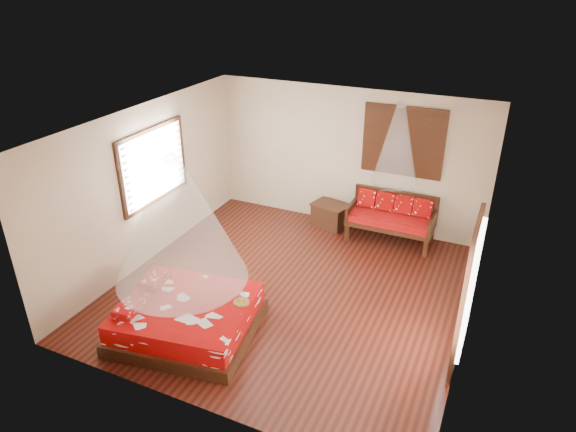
# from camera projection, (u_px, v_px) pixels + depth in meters

# --- Properties ---
(room) EXTENTS (5.54, 5.54, 2.84)m
(room) POSITION_uv_depth(u_px,v_px,m) (291.00, 214.00, 7.89)
(room) COLOR black
(room) RESTS_ON ground
(bed) EXTENTS (2.16, 2.01, 0.63)m
(bed) POSITION_uv_depth(u_px,v_px,m) (187.00, 318.00, 7.45)
(bed) COLOR black
(bed) RESTS_ON floor
(daybed) EXTENTS (1.63, 0.72, 0.94)m
(daybed) POSITION_uv_depth(u_px,v_px,m) (392.00, 216.00, 9.82)
(daybed) COLOR black
(daybed) RESTS_ON floor
(storage_chest) EXTENTS (0.82, 0.68, 0.49)m
(storage_chest) POSITION_uv_depth(u_px,v_px,m) (331.00, 215.00, 10.48)
(storage_chest) COLOR black
(storage_chest) RESTS_ON floor
(shutter_panel) EXTENTS (1.52, 0.06, 1.32)m
(shutter_panel) POSITION_uv_depth(u_px,v_px,m) (403.00, 142.00, 9.49)
(shutter_panel) COLOR black
(shutter_panel) RESTS_ON wall_back
(window_left) EXTENTS (0.10, 1.74, 1.34)m
(window_left) POSITION_uv_depth(u_px,v_px,m) (154.00, 166.00, 8.93)
(window_left) COLOR black
(window_left) RESTS_ON wall_left
(glazed_door) EXTENTS (0.08, 1.02, 2.16)m
(glazed_door) POSITION_uv_depth(u_px,v_px,m) (465.00, 295.00, 6.54)
(glazed_door) COLOR black
(glazed_door) RESTS_ON floor
(wine_tray) EXTENTS (0.23, 0.23, 0.19)m
(wine_tray) POSITION_uv_depth(u_px,v_px,m) (241.00, 300.00, 7.32)
(wine_tray) COLOR brown
(wine_tray) RESTS_ON bed
(mosquito_net_main) EXTENTS (1.81, 1.81, 1.80)m
(mosquito_net_main) POSITION_uv_depth(u_px,v_px,m) (177.00, 219.00, 6.73)
(mosquito_net_main) COLOR white
(mosquito_net_main) RESTS_ON ceiling
(mosquito_net_daybed) EXTENTS (0.81, 0.81, 1.50)m
(mosquito_net_daybed) POSITION_uv_depth(u_px,v_px,m) (398.00, 144.00, 9.06)
(mosquito_net_daybed) COLOR white
(mosquito_net_daybed) RESTS_ON ceiling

